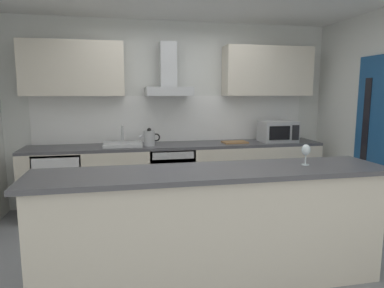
{
  "coord_description": "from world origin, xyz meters",
  "views": [
    {
      "loc": [
        -0.74,
        -3.17,
        1.6
      ],
      "look_at": [
        -0.01,
        0.41,
        1.05
      ],
      "focal_mm": 31.78,
      "sensor_mm": 36.0,
      "label": 1
    }
  ],
  "objects_px": {
    "kettle": "(149,138)",
    "range_hood": "(168,79)",
    "refrigerator": "(61,184)",
    "wine_glass": "(306,151)",
    "microwave": "(278,131)",
    "sink": "(123,144)",
    "oven": "(171,176)",
    "chopping_board": "(235,142)"
  },
  "relations": [
    {
      "from": "oven",
      "to": "microwave",
      "type": "height_order",
      "value": "microwave"
    },
    {
      "from": "microwave",
      "to": "chopping_board",
      "type": "relative_size",
      "value": 1.47
    },
    {
      "from": "refrigerator",
      "to": "range_hood",
      "type": "relative_size",
      "value": 1.18
    },
    {
      "from": "microwave",
      "to": "range_hood",
      "type": "xyz_separation_m",
      "value": [
        -1.56,
        0.16,
        0.74
      ]
    },
    {
      "from": "kettle",
      "to": "range_hood",
      "type": "height_order",
      "value": "range_hood"
    },
    {
      "from": "kettle",
      "to": "range_hood",
      "type": "distance_m",
      "value": 0.85
    },
    {
      "from": "sink",
      "to": "kettle",
      "type": "relative_size",
      "value": 1.73
    },
    {
      "from": "microwave",
      "to": "wine_glass",
      "type": "relative_size",
      "value": 2.81
    },
    {
      "from": "oven",
      "to": "kettle",
      "type": "distance_m",
      "value": 0.62
    },
    {
      "from": "refrigerator",
      "to": "sink",
      "type": "height_order",
      "value": "sink"
    },
    {
      "from": "wine_glass",
      "to": "microwave",
      "type": "bearing_deg",
      "value": 70.88
    },
    {
      "from": "oven",
      "to": "sink",
      "type": "distance_m",
      "value": 0.79
    },
    {
      "from": "kettle",
      "to": "wine_glass",
      "type": "relative_size",
      "value": 1.62
    },
    {
      "from": "microwave",
      "to": "chopping_board",
      "type": "height_order",
      "value": "microwave"
    },
    {
      "from": "refrigerator",
      "to": "wine_glass",
      "type": "relative_size",
      "value": 4.78
    },
    {
      "from": "oven",
      "to": "kettle",
      "type": "relative_size",
      "value": 2.77
    },
    {
      "from": "wine_glass",
      "to": "range_hood",
      "type": "bearing_deg",
      "value": 113.38
    },
    {
      "from": "microwave",
      "to": "range_hood",
      "type": "height_order",
      "value": "range_hood"
    },
    {
      "from": "oven",
      "to": "chopping_board",
      "type": "distance_m",
      "value": 1.02
    },
    {
      "from": "oven",
      "to": "wine_glass",
      "type": "height_order",
      "value": "wine_glass"
    },
    {
      "from": "range_hood",
      "to": "microwave",
      "type": "bearing_deg",
      "value": -5.75
    },
    {
      "from": "refrigerator",
      "to": "kettle",
      "type": "height_order",
      "value": "kettle"
    },
    {
      "from": "oven",
      "to": "kettle",
      "type": "xyz_separation_m",
      "value": [
        -0.28,
        -0.03,
        0.55
      ]
    },
    {
      "from": "microwave",
      "to": "kettle",
      "type": "distance_m",
      "value": 1.85
    },
    {
      "from": "chopping_board",
      "to": "oven",
      "type": "bearing_deg",
      "value": 178.52
    },
    {
      "from": "refrigerator",
      "to": "microwave",
      "type": "relative_size",
      "value": 1.7
    },
    {
      "from": "refrigerator",
      "to": "range_hood",
      "type": "distance_m",
      "value": 1.99
    },
    {
      "from": "oven",
      "to": "refrigerator",
      "type": "height_order",
      "value": "oven"
    },
    {
      "from": "range_hood",
      "to": "wine_glass",
      "type": "height_order",
      "value": "range_hood"
    },
    {
      "from": "kettle",
      "to": "wine_glass",
      "type": "xyz_separation_m",
      "value": [
        1.18,
        -1.91,
        0.11
      ]
    },
    {
      "from": "microwave",
      "to": "chopping_board",
      "type": "bearing_deg",
      "value": 179.63
    },
    {
      "from": "refrigerator",
      "to": "sink",
      "type": "relative_size",
      "value": 1.7
    },
    {
      "from": "chopping_board",
      "to": "microwave",
      "type": "bearing_deg",
      "value": -0.37
    },
    {
      "from": "range_hood",
      "to": "wine_glass",
      "type": "bearing_deg",
      "value": -66.62
    },
    {
      "from": "kettle",
      "to": "range_hood",
      "type": "bearing_deg",
      "value": 29.89
    },
    {
      "from": "microwave",
      "to": "chopping_board",
      "type": "distance_m",
      "value": 0.66
    },
    {
      "from": "refrigerator",
      "to": "kettle",
      "type": "xyz_separation_m",
      "value": [
        1.15,
        -0.03,
        0.58
      ]
    },
    {
      "from": "range_hood",
      "to": "chopping_board",
      "type": "distance_m",
      "value": 1.28
    },
    {
      "from": "oven",
      "to": "wine_glass",
      "type": "relative_size",
      "value": 4.5
    },
    {
      "from": "oven",
      "to": "sink",
      "type": "height_order",
      "value": "sink"
    },
    {
      "from": "microwave",
      "to": "kettle",
      "type": "height_order",
      "value": "microwave"
    },
    {
      "from": "oven",
      "to": "sink",
      "type": "relative_size",
      "value": 1.6
    }
  ]
}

